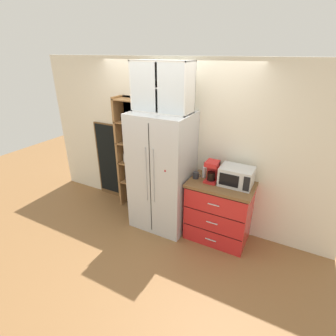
# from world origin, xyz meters

# --- Properties ---
(ground_plane) EXTENTS (10.72, 10.72, 0.00)m
(ground_plane) POSITION_xyz_m (0.00, 0.00, 0.00)
(ground_plane) COLOR olive
(wall_back_cream) EXTENTS (5.01, 0.10, 2.55)m
(wall_back_cream) POSITION_xyz_m (0.00, 0.40, 1.27)
(wall_back_cream) COLOR silver
(wall_back_cream) RESTS_ON ground
(refrigerator) EXTENTS (0.87, 0.71, 1.84)m
(refrigerator) POSITION_xyz_m (0.00, 0.00, 0.92)
(refrigerator) COLOR silver
(refrigerator) RESTS_ON ground
(pantry_shelf_column) EXTENTS (0.53, 0.30, 1.96)m
(pantry_shelf_column) POSITION_xyz_m (-0.72, 0.28, 1.01)
(pantry_shelf_column) COLOR brown
(pantry_shelf_column) RESTS_ON ground
(counter_cabinet) EXTENTS (0.91, 0.60, 0.93)m
(counter_cabinet) POSITION_xyz_m (0.91, 0.07, 0.46)
(counter_cabinet) COLOR red
(counter_cabinet) RESTS_ON ground
(microwave) EXTENTS (0.44, 0.33, 0.26)m
(microwave) POSITION_xyz_m (1.10, 0.12, 1.06)
(microwave) COLOR silver
(microwave) RESTS_ON counter_cabinet
(coffee_maker) EXTENTS (0.17, 0.20, 0.31)m
(coffee_maker) POSITION_xyz_m (0.77, 0.07, 1.08)
(coffee_maker) COLOR red
(coffee_maker) RESTS_ON counter_cabinet
(mug_charcoal) EXTENTS (0.12, 0.09, 0.10)m
(mug_charcoal) POSITION_xyz_m (0.54, 0.05, 0.97)
(mug_charcoal) COLOR #2D2D33
(mug_charcoal) RESTS_ON counter_cabinet
(mug_cream) EXTENTS (0.11, 0.08, 0.09)m
(mug_cream) POSITION_xyz_m (0.92, 0.14, 0.97)
(mug_cream) COLOR silver
(mug_cream) RESTS_ON counter_cabinet
(bottle_clear) EXTENTS (0.06, 0.06, 0.24)m
(bottle_clear) POSITION_xyz_m (0.63, 0.13, 1.03)
(bottle_clear) COLOR silver
(bottle_clear) RESTS_ON counter_cabinet
(upper_cabinet) EXTENTS (0.83, 0.32, 0.67)m
(upper_cabinet) POSITION_xyz_m (0.00, 0.05, 2.17)
(upper_cabinet) COLOR silver
(upper_cabinet) RESTS_ON refrigerator
(chalkboard_menu) EXTENTS (0.60, 0.04, 1.44)m
(chalkboard_menu) POSITION_xyz_m (-1.31, 0.33, 0.72)
(chalkboard_menu) COLOR brown
(chalkboard_menu) RESTS_ON ground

